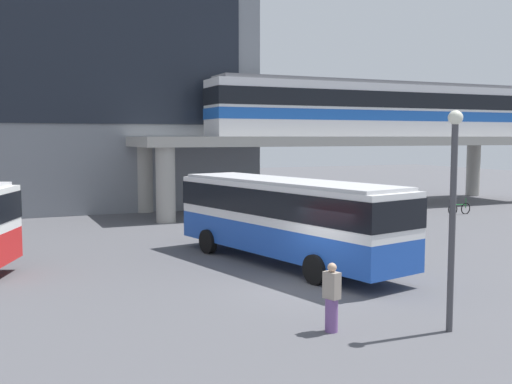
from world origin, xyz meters
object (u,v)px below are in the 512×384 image
Objects in this scene: bus_main at (285,212)px; pedestrian_walking_across at (332,299)px; bicycle_blue at (334,213)px; bicycle_brown at (236,216)px; bicycle_green at (459,209)px; bicycle_silver at (281,218)px; station_building at (4,50)px; train at (373,108)px.

bus_main is 6.52× the size of pedestrian_walking_across.
bicycle_blue and bicycle_brown have the same top height.
bicycle_green is 14.34m from bicycle_brown.
bicycle_silver is 2.61m from bicycle_brown.
pedestrian_walking_across is (-4.88, -18.69, 0.46)m from bicycle_brown.
bicycle_blue is 20.77m from pedestrian_walking_across.
train is (23.65, -7.48, -3.63)m from station_building.
bus_main reaches higher than bicycle_blue.
train is at bearing 39.72° from bicycle_blue.
station_building is 21.58m from bicycle_silver.
station_building is 17.85× the size of bicycle_green.
train reaches higher than bicycle_brown.
bicycle_green and bicycle_silver have the same top height.
pedestrian_walking_across is at bearing -108.20° from bus_main.
bicycle_blue is at bearing -36.18° from station_building.
bicycle_brown is at bearing -45.68° from station_building.
pedestrian_walking_across is at bearing -104.64° from bicycle_brown.
bicycle_silver and bicycle_brown have the same top height.
train is 13.90× the size of pedestrian_walking_across.
bicycle_green is at bearing -28.60° from station_building.
pedestrian_walking_across reaches higher than bicycle_silver.
pedestrian_walking_across reaches higher than bicycle_blue.
bicycle_brown is (-5.86, 0.91, 0.00)m from bicycle_blue.
bicycle_silver is at bearing 64.92° from bus_main.
bicycle_green is 25.19m from pedestrian_walking_across.
bus_main reaches higher than bicycle_green.
station_building is 1.32× the size of train.
bus_main reaches higher than bicycle_brown.
station_building is at bearing 162.44° from train.
station_building is at bearing 134.32° from bicycle_brown.
train is 9.40m from bicycle_green.
pedestrian_walking_across is (-17.02, -22.99, -6.00)m from train.
bus_main is at bearing -151.95° from bicycle_green.
bicycle_green is 1.03× the size of pedestrian_walking_across.
station_building is at bearing 102.27° from pedestrian_walking_across.
bicycle_silver is at bearing -149.52° from train.
bicycle_brown is (-2.03, 1.65, 0.00)m from bicycle_silver.
bus_main is at bearing 71.80° from pedestrian_walking_across.
bicycle_green is 1.00× the size of bicycle_silver.
bus_main is (-14.50, -15.33, -4.83)m from train.
bicycle_brown is 1.00× the size of pedestrian_walking_across.
pedestrian_walking_across reaches higher than bicycle_green.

